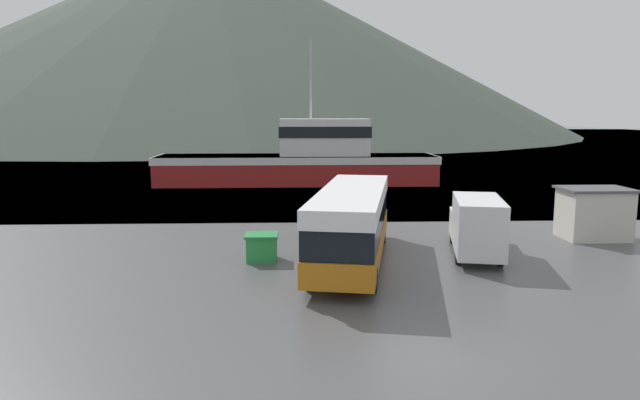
{
  "coord_description": "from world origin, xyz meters",
  "views": [
    {
      "loc": [
        -3.2,
        -13.57,
        6.27
      ],
      "look_at": [
        -2.1,
        14.16,
        2.0
      ],
      "focal_mm": 32.0,
      "sensor_mm": 36.0,
      "label": 1
    }
  ],
  "objects_px": {
    "delivery_van": "(476,225)",
    "tour_bus": "(352,221)",
    "fishing_boat": "(303,160)",
    "dock_kiosk": "(594,213)",
    "storage_bin": "(262,247)"
  },
  "relations": [
    {
      "from": "tour_bus",
      "to": "fishing_boat",
      "type": "height_order",
      "value": "fishing_boat"
    },
    {
      "from": "delivery_van",
      "to": "tour_bus",
      "type": "bearing_deg",
      "value": -157.79
    },
    {
      "from": "storage_bin",
      "to": "fishing_boat",
      "type": "bearing_deg",
      "value": 85.61
    },
    {
      "from": "fishing_boat",
      "to": "dock_kiosk",
      "type": "height_order",
      "value": "fishing_boat"
    },
    {
      "from": "delivery_van",
      "to": "storage_bin",
      "type": "height_order",
      "value": "delivery_van"
    },
    {
      "from": "fishing_boat",
      "to": "dock_kiosk",
      "type": "bearing_deg",
      "value": -148.68
    },
    {
      "from": "delivery_van",
      "to": "dock_kiosk",
      "type": "distance_m",
      "value": 7.6
    },
    {
      "from": "fishing_boat",
      "to": "dock_kiosk",
      "type": "xyz_separation_m",
      "value": [
        14.29,
        -23.03,
        -0.8
      ]
    },
    {
      "from": "tour_bus",
      "to": "dock_kiosk",
      "type": "bearing_deg",
      "value": 29.25
    },
    {
      "from": "fishing_boat",
      "to": "storage_bin",
      "type": "distance_m",
      "value": 26.75
    },
    {
      "from": "fishing_boat",
      "to": "dock_kiosk",
      "type": "relative_size",
      "value": 7.37
    },
    {
      "from": "tour_bus",
      "to": "fishing_boat",
      "type": "bearing_deg",
      "value": 104.63
    },
    {
      "from": "tour_bus",
      "to": "fishing_boat",
      "type": "xyz_separation_m",
      "value": [
        -1.76,
        27.18,
        0.32
      ]
    },
    {
      "from": "delivery_van",
      "to": "fishing_boat",
      "type": "xyz_separation_m",
      "value": [
        -7.36,
        26.15,
        0.72
      ]
    },
    {
      "from": "tour_bus",
      "to": "delivery_van",
      "type": "height_order",
      "value": "tour_bus"
    }
  ]
}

